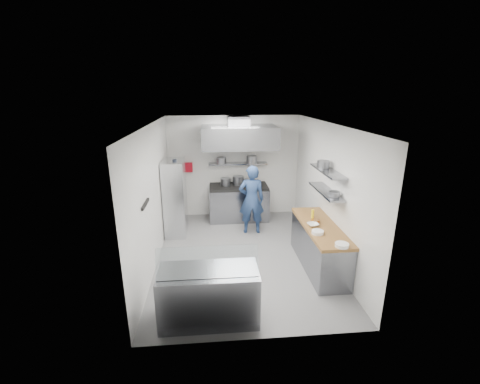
{
  "coord_description": "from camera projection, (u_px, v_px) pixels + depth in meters",
  "views": [
    {
      "loc": [
        -0.62,
        -6.23,
        3.4
      ],
      "look_at": [
        0.0,
        0.6,
        1.25
      ],
      "focal_mm": 24.0,
      "sensor_mm": 36.0,
      "label": 1
    }
  ],
  "objects": [
    {
      "name": "copper_pan",
      "position": [
        315.0,
        221.0,
        6.4
      ],
      "size": [
        0.17,
        0.17,
        0.06
      ],
      "primitive_type": "cylinder",
      "color": "#B77133",
      "rests_on": "prep_counter_top"
    },
    {
      "name": "rack_bin_b",
      "position": [
        174.0,
        182.0,
        7.78
      ],
      "size": [
        0.14,
        0.18,
        0.16
      ],
      "primitive_type": "cube",
      "color": "yellow",
      "rests_on": "wire_rack"
    },
    {
      "name": "display_glass",
      "position": [
        208.0,
        262.0,
        4.59
      ],
      "size": [
        1.47,
        0.19,
        0.42
      ],
      "primitive_type": "cube",
      "rotation": [
        -0.38,
        0.0,
        0.0
      ],
      "color": "silver",
      "rests_on": "display_case"
    },
    {
      "name": "wall_front",
      "position": [
        261.0,
        252.0,
        4.19
      ],
      "size": [
        3.6,
        2.8,
        0.02
      ],
      "primitive_type": "cube",
      "rotation": [
        -1.57,
        0.0,
        0.0
      ],
      "color": "white",
      "rests_on": "floor"
    },
    {
      "name": "shelf_pot_a",
      "position": [
        221.0,
        161.0,
        8.59
      ],
      "size": [
        0.26,
        0.26,
        0.18
      ],
      "primitive_type": "cylinder",
      "color": "slate",
      "rests_on": "over_range_shelf"
    },
    {
      "name": "wall_shelf_upper",
      "position": [
        327.0,
        171.0,
        6.27
      ],
      "size": [
        0.3,
        1.3,
        0.04
      ],
      "primitive_type": "cube",
      "color": "gray",
      "rests_on": "wall_right"
    },
    {
      "name": "stock_pot_right",
      "position": [
        249.0,
        182.0,
        8.78
      ],
      "size": [
        0.26,
        0.26,
        0.16
      ],
      "primitive_type": "cylinder",
      "color": "slate",
      "rests_on": "cooktop"
    },
    {
      "name": "red_firebox",
      "position": [
        189.0,
        167.0,
        8.78
      ],
      "size": [
        0.22,
        0.1,
        0.26
      ],
      "primitive_type": "cube",
      "color": "#AC0D1D",
      "rests_on": "wall_back"
    },
    {
      "name": "plate_stack_a",
      "position": [
        342.0,
        245.0,
        5.4
      ],
      "size": [
        0.23,
        0.23,
        0.06
      ],
      "primitive_type": "cylinder",
      "color": "white",
      "rests_on": "prep_counter_top"
    },
    {
      "name": "ceiling",
      "position": [
        243.0,
        124.0,
        6.15
      ],
      "size": [
        5.0,
        5.0,
        0.0
      ],
      "primitive_type": "plane",
      "rotation": [
        3.14,
        0.0,
        0.0
      ],
      "color": "silver",
      "rests_on": "wall_back"
    },
    {
      "name": "display_case",
      "position": [
        209.0,
        295.0,
        4.9
      ],
      "size": [
        1.5,
        0.7,
        0.85
      ],
      "primitive_type": "cube",
      "color": "gray",
      "rests_on": "floor"
    },
    {
      "name": "shelf_pot_c",
      "position": [
        334.0,
        194.0,
        5.99
      ],
      "size": [
        0.2,
        0.2,
        0.1
      ],
      "primitive_type": "cylinder",
      "color": "slate",
      "rests_on": "wall_shelf_lower"
    },
    {
      "name": "stock_pot_mid",
      "position": [
        238.0,
        180.0,
        8.77
      ],
      "size": [
        0.3,
        0.3,
        0.24
      ],
      "primitive_type": "cylinder",
      "color": "slate",
      "rests_on": "cooktop"
    },
    {
      "name": "squeeze_bottle",
      "position": [
        313.0,
        214.0,
        6.62
      ],
      "size": [
        0.06,
        0.06,
        0.18
      ],
      "primitive_type": "cylinder",
      "color": "yellow",
      "rests_on": "prep_counter_top"
    },
    {
      "name": "mixing_bowl",
      "position": [
        313.0,
        225.0,
        6.24
      ],
      "size": [
        0.25,
        0.25,
        0.05
      ],
      "primitive_type": "imported",
      "rotation": [
        0.0,
        0.0,
        0.2
      ],
      "color": "white",
      "rests_on": "prep_counter_top"
    },
    {
      "name": "floor",
      "position": [
        242.0,
        255.0,
        6.99
      ],
      "size": [
        5.0,
        5.0,
        0.0
      ],
      "primitive_type": "plane",
      "color": "slate",
      "rests_on": "ground"
    },
    {
      "name": "extractor_hood",
      "position": [
        239.0,
        137.0,
        8.14
      ],
      "size": [
        1.9,
        1.15,
        0.55
      ],
      "primitive_type": "cube",
      "color": "gray",
      "rests_on": "wall_back"
    },
    {
      "name": "plate_stack_b",
      "position": [
        318.0,
        232.0,
        5.9
      ],
      "size": [
        0.22,
        0.22,
        0.06
      ],
      "primitive_type": "cylinder",
      "color": "white",
      "rests_on": "prep_counter_top"
    },
    {
      "name": "cooktop",
      "position": [
        239.0,
        187.0,
        8.72
      ],
      "size": [
        1.57,
        0.78,
        0.06
      ],
      "primitive_type": "cube",
      "color": "black",
      "rests_on": "gas_range"
    },
    {
      "name": "stock_pot_left",
      "position": [
        226.0,
        182.0,
        8.71
      ],
      "size": [
        0.28,
        0.28,
        0.2
      ],
      "primitive_type": "cylinder",
      "color": "slate",
      "rests_on": "cooktop"
    },
    {
      "name": "gas_range",
      "position": [
        239.0,
        203.0,
        8.86
      ],
      "size": [
        1.6,
        0.8,
        0.9
      ],
      "primitive_type": "cube",
      "color": "gray",
      "rests_on": "floor"
    },
    {
      "name": "wall_shelf_lower",
      "position": [
        326.0,
        191.0,
        6.4
      ],
      "size": [
        0.3,
        1.3,
        0.04
      ],
      "primitive_type": "cube",
      "color": "gray",
      "rests_on": "wall_right"
    },
    {
      "name": "wall_left",
      "position": [
        153.0,
        196.0,
        6.42
      ],
      "size": [
        2.8,
        5.0,
        0.02
      ],
      "primitive_type": "cube",
      "rotation": [
        1.57,
        0.0,
        1.57
      ],
      "color": "white",
      "rests_on": "floor"
    },
    {
      "name": "prep_counter_top",
      "position": [
        321.0,
        227.0,
        6.29
      ],
      "size": [
        0.65,
        2.04,
        0.06
      ],
      "primitive_type": "cube",
      "color": "brown",
      "rests_on": "prep_counter_base"
    },
    {
      "name": "wall_right",
      "position": [
        328.0,
        191.0,
        6.73
      ],
      "size": [
        2.8,
        5.0,
        0.02
      ],
      "primitive_type": "cube",
      "rotation": [
        1.57,
        0.0,
        -1.57
      ],
      "color": "white",
      "rests_on": "floor"
    },
    {
      "name": "rack_bin_a",
      "position": [
        174.0,
        207.0,
        7.58
      ],
      "size": [
        0.16,
        0.2,
        0.18
      ],
      "primitive_type": "cube",
      "color": "white",
      "rests_on": "wire_rack"
    },
    {
      "name": "wall_back",
      "position": [
        234.0,
        167.0,
        8.95
      ],
      "size": [
        3.6,
        2.8,
        0.02
      ],
      "primitive_type": "cube",
      "rotation": [
        1.57,
        0.0,
        0.0
      ],
      "color": "white",
      "rests_on": "floor"
    },
    {
      "name": "rack_jar",
      "position": [
        175.0,
        163.0,
        7.5
      ],
      "size": [
        0.1,
        0.1,
        0.18
      ],
      "primitive_type": "cylinder",
      "color": "black",
      "rests_on": "wire_rack"
    },
    {
      "name": "knife_strip",
      "position": [
        145.0,
        204.0,
        5.52
      ],
      "size": [
        0.04,
        0.55,
        0.05
      ],
      "primitive_type": "cube",
      "color": "black",
      "rests_on": "wall_left"
    },
    {
      "name": "prep_counter_base",
      "position": [
        319.0,
        247.0,
        6.42
      ],
      "size": [
        0.62,
        2.0,
        0.84
      ],
      "primitive_type": "cube",
      "color": "gray",
      "rests_on": "floor"
    },
    {
      "name": "over_range_shelf",
      "position": [
        238.0,
        164.0,
        8.77
      ],
      "size": [
        1.6,
        0.3,
        0.04
      ],
      "primitive_type": "cube",
      "color": "gray",
      "rests_on": "wall_back"
    },
    {
      "name": "wire_rack",
      "position": [
        175.0,
        198.0,
        7.84
      ],
      "size": [
        0.5,
        0.9,
        1.85
      ],
      "primitive_type": "cube",
      "color": "silver",
      "rests_on": "floor"
    },
    {
      "name": "shelf_pot_d",
      "position": [
        323.0,
        164.0,
        6.44
      ],
      "size": [
        0.25,
        0.25,
        0.14
      ],
      "primitive_type": "cylinder",
      "color": "slate",
      "rests_on": "wall_shelf_upper"
    },
    {
      "name": "chef",
      "position": [
        251.0,
        200.0,
        7.87
      ],
      "size": [
        0.64,
        0.43,
        1.72
      ],
      "primitive_type": "imported",
      "rotation": [
        0.0,
        0.0,
        3.12
      ],
      "color": "navy",
      "rests_on": "floor"
    },
    {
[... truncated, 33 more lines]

